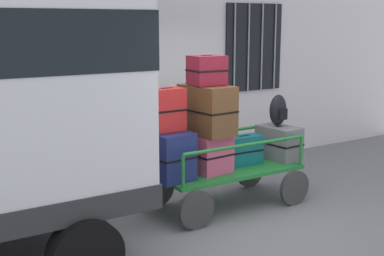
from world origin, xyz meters
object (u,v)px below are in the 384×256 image
object	(u,v)px
suitcase_midleft_middle	(207,110)
suitcase_center_bottom	(244,150)
suitcase_left_middle	(167,110)
suitcase_midleft_bottom	(208,153)
suitcase_left_bottom	(169,156)
backpack	(278,110)
luggage_cart	(226,177)
suitcase_midleft_top	(207,70)
suitcase_midright_bottom	(279,143)

from	to	relation	value
suitcase_midleft_middle	suitcase_center_bottom	distance (m)	0.86
suitcase_left_middle	suitcase_midleft_bottom	size ratio (longest dim) A/B	0.93
suitcase_left_bottom	suitcase_left_middle	xyz separation A→B (m)	(-0.00, 0.04, 0.57)
suitcase_left_middle	suitcase_midleft_middle	world-z (taller)	suitcase_left_middle
suitcase_midleft_bottom	suitcase_midleft_middle	distance (m)	0.56
suitcase_left_middle	backpack	distance (m)	1.81
luggage_cart	suitcase_left_bottom	distance (m)	0.99
suitcase_midleft_bottom	suitcase_center_bottom	size ratio (longest dim) A/B	1.14
suitcase_left_bottom	suitcase_left_middle	bearing A→B (deg)	90.00
suitcase_midleft_top	backpack	bearing A→B (deg)	-1.07
luggage_cart	suitcase_midright_bottom	xyz separation A→B (m)	(0.90, -0.01, 0.36)
suitcase_midleft_top	luggage_cart	bearing A→B (deg)	-7.35
suitcase_midleft_top	suitcase_center_bottom	bearing A→B (deg)	-2.58
suitcase_center_bottom	suitcase_midright_bottom	world-z (taller)	suitcase_midright_bottom
luggage_cart	suitcase_left_middle	world-z (taller)	suitcase_left_middle
luggage_cart	suitcase_midright_bottom	distance (m)	0.97
suitcase_midleft_middle	suitcase_midleft_top	size ratio (longest dim) A/B	1.72
suitcase_midleft_top	suitcase_midright_bottom	size ratio (longest dim) A/B	0.69
luggage_cart	suitcase_midleft_top	size ratio (longest dim) A/B	4.60
suitcase_left_middle	suitcase_midleft_middle	distance (m)	0.60
suitcase_midleft_bottom	suitcase_midleft_middle	world-z (taller)	suitcase_midleft_middle
suitcase_midleft_bottom	suitcase_midright_bottom	xyz separation A→B (m)	(1.20, -0.02, -0.01)
suitcase_center_bottom	backpack	world-z (taller)	backpack
suitcase_left_bottom	luggage_cart	bearing A→B (deg)	1.62
luggage_cart	suitcase_left_middle	bearing A→B (deg)	179.26
luggage_cart	suitcase_midright_bottom	bearing A→B (deg)	-0.93
suitcase_midright_bottom	backpack	size ratio (longest dim) A/B	1.47
luggage_cart	suitcase_left_middle	xyz separation A→B (m)	(-0.90, 0.01, 0.99)
luggage_cart	suitcase_midright_bottom	world-z (taller)	suitcase_midright_bottom
suitcase_midleft_bottom	suitcase_center_bottom	distance (m)	0.60
suitcase_midleft_top	suitcase_center_bottom	world-z (taller)	suitcase_midleft_top
suitcase_midright_bottom	suitcase_midleft_bottom	bearing A→B (deg)	179.20
suitcase_left_middle	suitcase_center_bottom	xyz separation A→B (m)	(1.20, 0.00, -0.66)
suitcase_left_middle	suitcase_midleft_top	xyz separation A→B (m)	(0.60, 0.03, 0.45)
suitcase_left_middle	suitcase_midleft_top	distance (m)	0.75
suitcase_left_middle	suitcase_midleft_bottom	bearing A→B (deg)	-0.91
suitcase_left_bottom	suitcase_midleft_middle	size ratio (longest dim) A/B	0.79
suitcase_midleft_middle	suitcase_midright_bottom	distance (m)	1.33
suitcase_left_bottom	suitcase_midleft_top	world-z (taller)	suitcase_midleft_top
suitcase_midleft_top	backpack	distance (m)	1.35
suitcase_left_middle	suitcase_midright_bottom	distance (m)	1.91
backpack	suitcase_midleft_bottom	bearing A→B (deg)	-179.32
luggage_cart	suitcase_center_bottom	world-z (taller)	suitcase_center_bottom
suitcase_center_bottom	luggage_cart	bearing A→B (deg)	-177.77
suitcase_center_bottom	backpack	size ratio (longest dim) A/B	1.14
suitcase_midleft_middle	suitcase_midleft_top	xyz separation A→B (m)	(0.00, 0.01, 0.50)
luggage_cart	suitcase_left_bottom	bearing A→B (deg)	-178.38
suitcase_midleft_middle	backpack	bearing A→B (deg)	-0.67
suitcase_midleft_middle	suitcase_midright_bottom	size ratio (longest dim) A/B	1.19
suitcase_center_bottom	suitcase_midright_bottom	distance (m)	0.60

